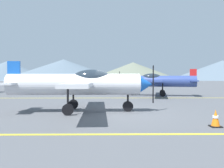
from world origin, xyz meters
name	(u,v)px	position (x,y,z in m)	size (l,w,h in m)	color
ground_plane	(123,112)	(0.00, 0.00, 0.00)	(400.00, 400.00, 0.00)	#54565B
apron_line_near	(132,134)	(0.00, -4.51, 0.01)	(80.00, 0.16, 0.01)	yellow
apron_line_far	(118,98)	(0.00, 7.67, 0.01)	(80.00, 0.16, 0.01)	yellow
airplane_near	(80,84)	(-2.09, -0.03, 1.39)	(7.12, 8.20, 2.46)	silver
airplane_mid	(157,81)	(3.80, 10.08, 1.39)	(7.20, 8.20, 2.46)	#33478C
car_sedan	(101,84)	(-1.69, 18.33, 0.84)	(4.36, 4.26, 1.62)	#3372BF
traffic_cone_front	(216,118)	(2.92, -3.50, 0.29)	(0.36, 0.36, 0.59)	black
hill_left	(8,70)	(-70.82, 149.53, 6.72)	(58.35, 58.35, 13.43)	slate
hill_centerleft	(64,70)	(-28.34, 129.13, 6.42)	(72.41, 72.41, 12.84)	slate
hill_centerright	(133,71)	(15.81, 148.41, 6.18)	(65.55, 65.55, 12.36)	slate
hill_right	(222,70)	(74.43, 140.75, 6.58)	(70.51, 70.51, 13.16)	slate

